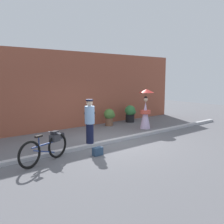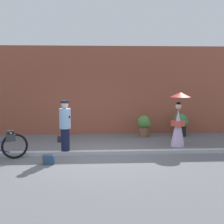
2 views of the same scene
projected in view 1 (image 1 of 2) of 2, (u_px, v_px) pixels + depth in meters
ground_plane at (112, 143)px, 9.18m from camera, size 30.00×30.00×0.00m
building_wall at (65, 90)px, 11.57m from camera, size 14.00×0.40×3.58m
sidewalk_curb at (112, 141)px, 9.17m from camera, size 14.00×0.20×0.12m
bicycle_near_officer at (46, 147)px, 7.05m from camera, size 1.72×0.71×0.83m
person_officer at (90, 122)px, 8.56m from camera, size 0.34×0.34×1.65m
person_with_parasol at (146, 110)px, 11.61m from camera, size 0.70×0.70×1.84m
potted_plant_by_door at (109, 116)px, 12.30m from camera, size 0.54×0.52×0.85m
potted_plant_small at (130, 113)px, 13.28m from camera, size 0.57×0.56×0.90m
backpack_on_pavement at (98, 151)px, 7.69m from camera, size 0.31×0.19×0.25m
backpack_spare at (60, 136)px, 9.81m from camera, size 0.33×0.17×0.21m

